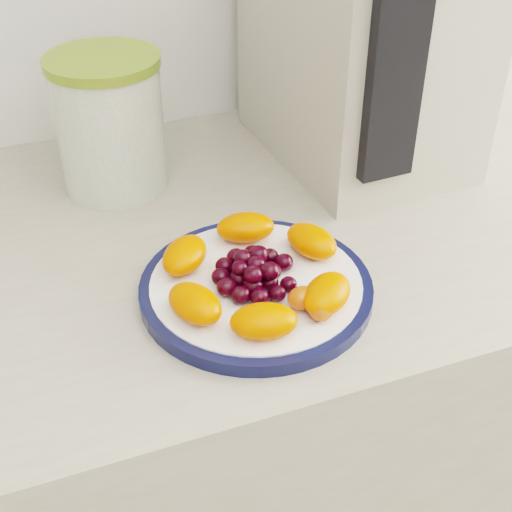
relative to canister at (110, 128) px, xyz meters
name	(u,v)px	position (x,y,z in m)	size (l,w,h in m)	color
counter	(290,444)	(0.20, -0.14, -0.53)	(3.50, 0.60, 0.90)	#A89F8B
cabinet_face	(289,456)	(0.20, -0.14, -0.56)	(3.48, 0.58, 0.84)	#A17655
plate_rim	(256,289)	(0.09, -0.28, -0.07)	(0.24, 0.24, 0.01)	#0D1234
plate_face	(256,288)	(0.09, -0.28, -0.07)	(0.22, 0.22, 0.02)	white
canister	(110,128)	(0.00, 0.00, 0.00)	(0.13, 0.13, 0.16)	#3F5A14
canister_lid	(102,61)	(0.00, 0.00, 0.09)	(0.14, 0.14, 0.01)	olive
appliance_body	(364,13)	(0.33, -0.02, 0.11)	(0.22, 0.31, 0.39)	#AAA492
appliance_panel	(397,56)	(0.28, -0.18, 0.12)	(0.07, 0.02, 0.29)	black
fruit_plate	(258,273)	(0.09, -0.28, -0.05)	(0.21, 0.21, 0.03)	#FF4900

